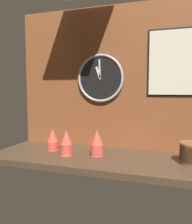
{
  "coord_description": "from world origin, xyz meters",
  "views": [
    {
      "loc": [
        0.4,
        -1.47,
        0.44
      ],
      "look_at": [
        -0.11,
        0.04,
        0.29
      ],
      "focal_mm": 38.0,
      "sensor_mm": 36.0,
      "label": 1
    }
  ],
  "objects_px": {
    "wall_clock": "(100,78)",
    "cup_stack_center": "(97,143)",
    "cup_stack_left": "(53,139)",
    "menu_board": "(178,62)",
    "cup_stack_center_left": "(66,142)"
  },
  "relations": [
    {
      "from": "cup_stack_left",
      "to": "wall_clock",
      "type": "bearing_deg",
      "value": 33.32
    },
    {
      "from": "cup_stack_center",
      "to": "wall_clock",
      "type": "distance_m",
      "value": 0.5
    },
    {
      "from": "menu_board",
      "to": "cup_stack_center_left",
      "type": "bearing_deg",
      "value": -156.65
    },
    {
      "from": "cup_stack_center",
      "to": "cup_stack_left",
      "type": "xyz_separation_m",
      "value": [
        -0.35,
        0.04,
        -0.01
      ]
    },
    {
      "from": "wall_clock",
      "to": "menu_board",
      "type": "height_order",
      "value": "menu_board"
    },
    {
      "from": "cup_stack_center_left",
      "to": "menu_board",
      "type": "xyz_separation_m",
      "value": [
        0.69,
        0.3,
        0.53
      ]
    },
    {
      "from": "cup_stack_center",
      "to": "cup_stack_center_left",
      "type": "relative_size",
      "value": 1.0
    },
    {
      "from": "cup_stack_center",
      "to": "cup_stack_left",
      "type": "distance_m",
      "value": 0.35
    },
    {
      "from": "cup_stack_left",
      "to": "cup_stack_center",
      "type": "bearing_deg",
      "value": -6.15
    },
    {
      "from": "wall_clock",
      "to": "menu_board",
      "type": "distance_m",
      "value": 0.55
    },
    {
      "from": "cup_stack_center_left",
      "to": "cup_stack_left",
      "type": "xyz_separation_m",
      "value": [
        -0.15,
        0.09,
        -0.01
      ]
    },
    {
      "from": "cup_stack_center",
      "to": "cup_stack_center_left",
      "type": "height_order",
      "value": "same"
    },
    {
      "from": "wall_clock",
      "to": "cup_stack_center",
      "type": "bearing_deg",
      "value": -77.7
    },
    {
      "from": "cup_stack_center",
      "to": "wall_clock",
      "type": "bearing_deg",
      "value": 102.3
    },
    {
      "from": "cup_stack_center",
      "to": "wall_clock",
      "type": "relative_size",
      "value": 0.48
    }
  ]
}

